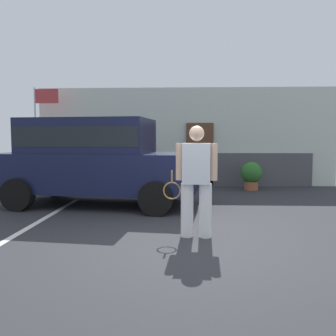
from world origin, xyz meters
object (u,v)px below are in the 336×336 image
(parked_suv, at_px, (95,157))
(tennis_player_man, at_px, (196,180))
(potted_plant_by_porch, at_px, (251,174))
(flag_pole, at_px, (41,119))

(parked_suv, relative_size, tennis_player_man, 2.67)
(parked_suv, relative_size, potted_plant_by_porch, 5.51)
(tennis_player_man, distance_m, flag_pole, 7.50)
(parked_suv, bearing_deg, flag_pole, 136.57)
(potted_plant_by_porch, xyz_separation_m, flag_pole, (-6.68, 0.31, 1.73))
(parked_suv, height_order, potted_plant_by_porch, parked_suv)
(tennis_player_man, height_order, potted_plant_by_porch, tennis_player_man)
(parked_suv, bearing_deg, potted_plant_by_porch, 38.73)
(tennis_player_man, relative_size, potted_plant_by_porch, 2.07)
(tennis_player_man, xyz_separation_m, flag_pole, (-4.79, 5.63, 1.28))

